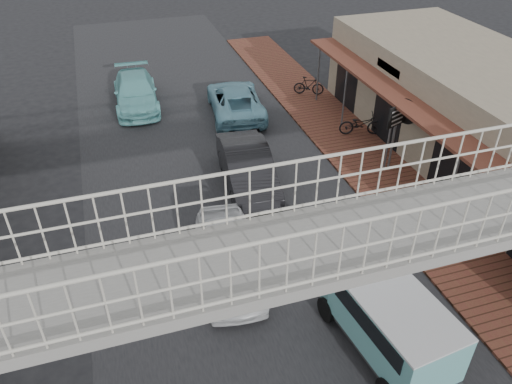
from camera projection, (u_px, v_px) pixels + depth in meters
ground at (263, 291)px, 14.91m from camera, size 120.00×120.00×0.00m
road_strip at (263, 290)px, 14.91m from camera, size 10.00×60.00×0.01m
sidewalk at (401, 196)px, 18.86m from camera, size 3.00×40.00×0.10m
shophouse_row at (495, 122)px, 19.65m from camera, size 7.20×18.00×4.00m
footbridge at (327, 317)px, 9.97m from camera, size 16.40×2.40×6.34m
white_hatchback at (229, 256)px, 15.04m from camera, size 2.33×4.70×1.54m
dark_sedan at (248, 168)px, 19.05m from camera, size 2.19×5.12×1.64m
angkot_curb at (235, 100)px, 24.45m from camera, size 3.01×5.46×1.45m
angkot_far at (136, 92)px, 25.22m from camera, size 2.33×5.22×1.49m
angkot_van at (389, 316)px, 12.49m from camera, size 2.25×4.20×1.97m
motorcycle_near at (361, 124)px, 22.60m from camera, size 2.05×1.20×1.02m
motorcycle_far at (309, 86)px, 26.33m from camera, size 1.63×1.09×0.96m
arrow_sign at (409, 111)px, 19.48m from camera, size 1.75×1.18×2.90m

